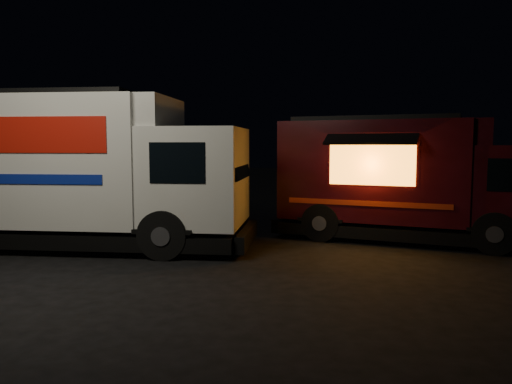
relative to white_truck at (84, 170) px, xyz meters
name	(u,v)px	position (x,y,z in m)	size (l,w,h in m)	color
ground	(160,252)	(1.90, -0.55, -1.77)	(80.00, 80.00, 0.00)	black
white_truck	(84,170)	(0.00, 0.00, 0.00)	(7.82, 2.67, 3.54)	silver
red_truck	(411,179)	(7.75, 1.30, -0.25)	(6.55, 2.41, 3.05)	#3B0A12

